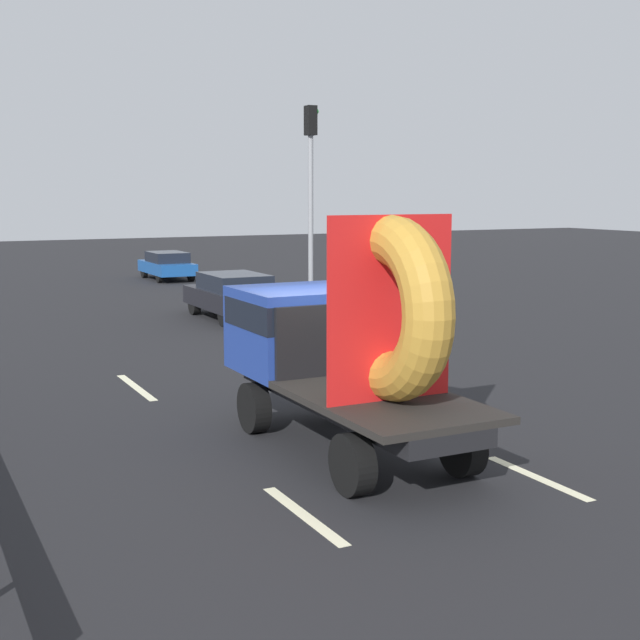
# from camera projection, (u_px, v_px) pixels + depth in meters

# --- Properties ---
(ground_plane) EXTENTS (120.00, 120.00, 0.00)m
(ground_plane) POSITION_uv_depth(u_px,v_px,m) (342.00, 436.00, 13.69)
(ground_plane) COLOR black
(flatbed_truck) EXTENTS (2.02, 5.20, 3.53)m
(flatbed_truck) POSITION_uv_depth(u_px,v_px,m) (338.00, 338.00, 12.92)
(flatbed_truck) COLOR black
(flatbed_truck) RESTS_ON ground_plane
(distant_sedan) EXTENTS (1.82, 4.24, 1.38)m
(distant_sedan) POSITION_uv_depth(u_px,v_px,m) (234.00, 295.00, 26.22)
(distant_sedan) COLOR black
(distant_sedan) RESTS_ON ground_plane
(traffic_light) EXTENTS (0.42, 0.36, 6.46)m
(traffic_light) POSITION_uv_depth(u_px,v_px,m) (311.00, 181.00, 26.98)
(traffic_light) COLOR gray
(traffic_light) RESTS_ON ground_plane
(lane_dash_left_near) EXTENTS (0.16, 2.10, 0.01)m
(lane_dash_left_near) POSITION_uv_depth(u_px,v_px,m) (304.00, 515.00, 10.33)
(lane_dash_left_near) COLOR beige
(lane_dash_left_near) RESTS_ON ground_plane
(lane_dash_left_far) EXTENTS (0.16, 2.51, 0.01)m
(lane_dash_left_far) POSITION_uv_depth(u_px,v_px,m) (136.00, 387.00, 17.07)
(lane_dash_left_far) COLOR beige
(lane_dash_left_far) RESTS_ON ground_plane
(lane_dash_right_near) EXTENTS (0.16, 2.02, 0.01)m
(lane_dash_right_near) POSITION_uv_depth(u_px,v_px,m) (537.00, 477.00, 11.68)
(lane_dash_right_near) COLOR beige
(lane_dash_right_near) RESTS_ON ground_plane
(lane_dash_right_far) EXTENTS (0.16, 2.61, 0.01)m
(lane_dash_right_far) POSITION_uv_depth(u_px,v_px,m) (294.00, 372.00, 18.55)
(lane_dash_right_far) COLOR beige
(lane_dash_right_far) RESTS_ON ground_plane
(oncoming_car) EXTENTS (1.61, 3.75, 1.22)m
(oncoming_car) POSITION_uv_depth(u_px,v_px,m) (167.00, 265.00, 37.98)
(oncoming_car) COLOR black
(oncoming_car) RESTS_ON ground_plane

